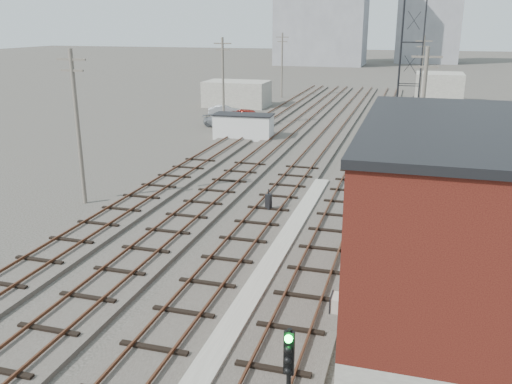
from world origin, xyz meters
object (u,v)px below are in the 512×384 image
at_px(car_red, 248,116).
at_px(car_silver, 225,111).
at_px(car_grey, 220,122).
at_px(switch_stand, 269,202).
at_px(site_trailer, 243,126).

distance_m(car_red, car_silver, 5.26).
bearing_deg(car_grey, switch_stand, -127.39).
relative_size(switch_stand, car_red, 0.29).
relative_size(switch_stand, car_grey, 0.32).
bearing_deg(car_red, car_grey, 161.19).
relative_size(switch_stand, site_trailer, 0.23).
distance_m(site_trailer, car_silver, 13.07).
bearing_deg(site_trailer, car_grey, 127.49).
height_order(site_trailer, car_red, site_trailer).
bearing_deg(car_red, car_silver, 59.67).
bearing_deg(car_silver, site_trailer, -170.17).
distance_m(switch_stand, car_red, 28.95).
bearing_deg(site_trailer, car_red, 100.86).
relative_size(car_red, car_grey, 1.11).
distance_m(car_red, car_grey, 3.98).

